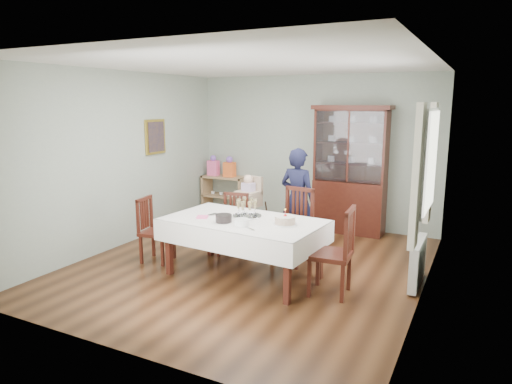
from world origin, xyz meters
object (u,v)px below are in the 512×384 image
Objects in this scene: chair_end_right at (332,269)px; chair_far_left at (233,236)px; champagne_tray at (247,212)px; gift_bag_pink at (213,166)px; chair_end_left at (156,242)px; dining_table at (244,248)px; woman at (298,199)px; birthday_cake at (285,221)px; china_cabinet at (350,168)px; gift_bag_orange at (229,168)px; sideboard at (225,196)px; high_chair at (248,215)px; chair_far_right at (292,241)px.

chair_far_left is at bearing -117.57° from chair_end_right.
gift_bag_pink reaches higher than champagne_tray.
dining_table is at bearing -97.49° from chair_end_left.
woman is at bearing 79.68° from champagne_tray.
woman is 1.40m from birthday_cake.
champagne_tray is (-0.02, 0.14, 0.45)m from dining_table.
china_cabinet is 2.38m from gift_bag_orange.
chair_end_left is 2.40× the size of champagne_tray.
birthday_cake is (2.43, -2.66, 0.41)m from sideboard.
gift_bag_pink reaches higher than chair_end_right.
champagne_tray is at bearing -51.71° from high_chair.
woman is 3.92× the size of gift_bag_orange.
chair_end_right is at bearing 133.38° from woman.
chair_far_left is at bearing -122.20° from china_cabinet.
champagne_tray is at bearing -55.66° from gift_bag_orange.
birthday_cake is at bearing 113.29° from woman.
sideboard is 0.83× the size of high_chair.
chair_far_left is 2.24× the size of gift_bag_orange.
birthday_cake is (0.59, -0.13, -0.02)m from champagne_tray.
sideboard is at bearing 112.20° from chair_far_left.
gift_bag_pink is at bearing 117.21° from chair_far_left.
woman is (-0.98, 1.38, 0.47)m from chair_end_right.
gift_bag_pink is at bearing 150.52° from chair_far_right.
woman reaches higher than high_chair.
gift_bag_orange is (0.37, 0.00, 0.00)m from gift_bag_pink.
gift_bag_orange is (-1.04, 1.20, 0.56)m from high_chair.
gift_bag_orange is (0.12, -0.02, 0.58)m from sideboard.
chair_far_left is at bearing 147.78° from birthday_cake.
chair_end_right is (0.54, -2.67, -0.81)m from china_cabinet.
champagne_tray is at bearing 98.98° from dining_table.
birthday_cake is at bearing -44.64° from gift_bag_pink.
chair_far_left is 1.46m from birthday_cake.
woman reaches higher than birthday_cake.
chair_end_right is at bearing -26.96° from high_chair.
gift_bag_orange is at bearing -1.63° from chair_end_left.
chair_end_left is at bearing -178.39° from dining_table.
china_cabinet is at bearing -0.03° from gift_bag_pink.
sideboard is 0.59m from gift_bag_orange.
china_cabinet is 5.45× the size of gift_bag_pink.
chair_end_left is 1.65m from high_chair.
china_cabinet is at bearing 53.11° from high_chair.
china_cabinet reaches higher than woman.
dining_table is 0.47m from champagne_tray.
chair_far_left is 3.07× the size of birthday_cake.
gift_bag_pink and gift_bag_orange have the same top height.
chair_far_left is at bearing -169.35° from chair_far_right.
champagne_tray is 3.04m from gift_bag_orange.
china_cabinet is 2.01× the size of high_chair.
gift_bag_pink is at bearing 150.86° from high_chair.
dining_table is at bearing -179.13° from birthday_cake.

